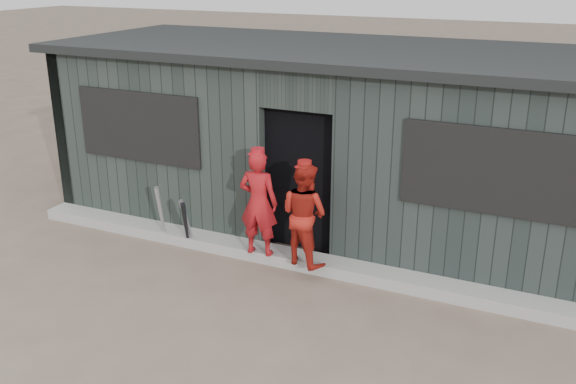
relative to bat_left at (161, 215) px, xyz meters
The scene contains 9 objects.
ground 2.53m from the bat_left, 41.38° to the right, with size 80.00×80.00×0.00m, color brown.
curb 1.91m from the bat_left, ahead, with size 8.00×0.36×0.15m, color #969691.
bat_left is the anchor object (origin of this frame).
bat_mid 0.43m from the bat_left, ahead, with size 0.07×0.07×0.74m, color gray.
bat_right 0.45m from the bat_left, ahead, with size 0.07×0.07×0.78m, color black.
player_red_left 1.58m from the bat_left, ahead, with size 0.51×0.33×1.39m, color #A21319.
player_red_right 2.20m from the bat_left, ahead, with size 0.64×0.50×1.32m, color #A31D14.
player_grey_back 2.23m from the bat_left, 21.65° to the left, with size 0.57×0.37×1.17m, color #A6A6A6.
dugout 2.77m from the bat_left, 44.73° to the left, with size 8.30×3.30×2.62m.
Camera 1 is at (3.21, -5.08, 3.75)m, focal length 40.00 mm.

